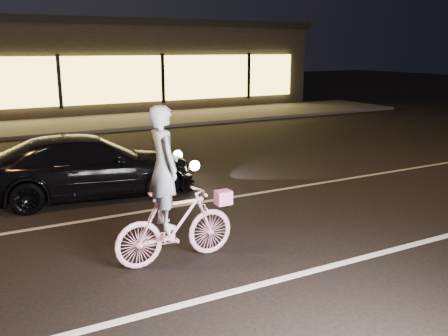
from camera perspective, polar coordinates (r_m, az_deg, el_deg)
ground at (r=8.05m, az=2.63°, el=-7.87°), size 90.00×90.00×0.00m
lane_stripe_near at (r=6.92m, az=9.19°, el=-11.76°), size 60.00×0.12×0.01m
lane_stripe_far at (r=9.72m, az=-3.47°, el=-4.05°), size 60.00×0.10×0.01m
sidewalk at (r=20.00m, az=-17.02°, el=4.72°), size 30.00×4.00×0.12m
storefront at (r=25.68m, az=-20.14°, el=11.02°), size 25.40×8.42×4.20m
cyclist at (r=6.93m, az=-5.93°, el=-4.60°), size 1.77×0.61×2.22m
sedan at (r=10.39m, az=-15.12°, el=0.19°), size 4.44×2.15×1.25m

